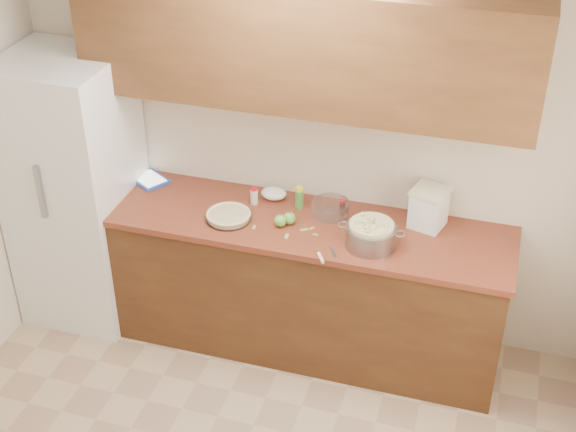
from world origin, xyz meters
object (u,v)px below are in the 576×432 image
(colander, at_px, (371,235))
(tablet, at_px, (149,180))
(pie, at_px, (229,216))
(flour_canister, at_px, (429,208))

(colander, relative_size, tablet, 1.29)
(pie, distance_m, flour_canister, 1.19)
(tablet, bearing_deg, flour_canister, 31.56)
(flour_canister, bearing_deg, colander, -132.98)
(colander, bearing_deg, pie, 178.35)
(colander, height_order, flour_canister, flour_canister)
(colander, bearing_deg, tablet, 168.51)
(pie, bearing_deg, colander, -1.65)
(colander, height_order, tablet, colander)
(flour_canister, xyz_separation_m, tablet, (-1.81, 0.01, -0.12))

